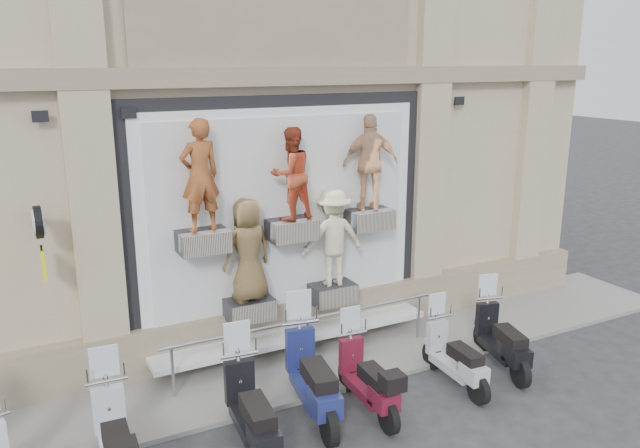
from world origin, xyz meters
The scene contains 12 objects.
ground centered at (0.00, 0.00, 0.00)m, with size 90.00×90.00×0.00m, color #29292B.
sidewalk centered at (0.00, 2.10, 0.04)m, with size 16.00×2.20×0.08m, color gray.
building centered at (0.00, 7.00, 6.00)m, with size 14.00×8.60×12.00m, color tan, non-canonical shape.
shop_vitrine centered at (0.08, 2.74, 2.39)m, with size 5.60×0.83×4.30m.
guard_rail centered at (0.00, 2.00, 0.47)m, with size 5.06×0.10×0.93m, color #9EA0A5, non-canonical shape.
clock_sign_bracket centered at (-3.90, 2.47, 2.80)m, with size 0.10×0.80×1.02m.
scooter_c centered at (-3.42, 0.40, 0.79)m, with size 0.57×1.94×1.58m, color #ACB1BA, non-canonical shape.
scooter_d centered at (-1.69, 0.26, 0.81)m, with size 0.58×1.99×1.61m, color black, non-canonical shape.
scooter_e centered at (-0.59, 0.66, 0.86)m, with size 0.62×2.12×1.72m, color navy, non-canonical shape.
scooter_f centered at (0.20, 0.41, 0.72)m, with size 0.52×1.78×1.45m, color #580F1F, non-canonical shape.
scooter_g centered at (1.85, 0.40, 0.70)m, with size 0.50×1.71×1.39m, color #9EA0A5, non-canonical shape.
scooter_h centered at (2.93, 0.51, 0.74)m, with size 0.53×1.83×1.49m, color black, non-canonical shape.
Camera 1 is at (-4.28, -6.69, 5.11)m, focal length 35.00 mm.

